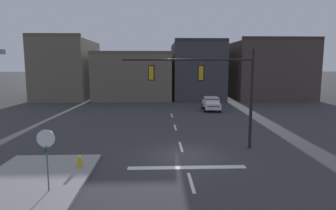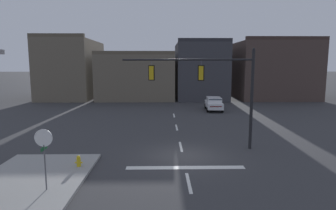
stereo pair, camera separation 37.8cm
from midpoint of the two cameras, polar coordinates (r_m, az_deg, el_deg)
The scene contains 9 objects.
ground_plane at distance 17.88m, azimuth 3.56°, elevation -9.99°, with size 400.00×400.00×0.00m, color #353538.
sidewalk_near_corner at distance 15.31m, azimuth -25.10°, elevation -13.63°, with size 5.00×8.00×0.15m, color gray.
stop_bar_paint at distance 16.00m, azimuth 4.14°, elevation -12.19°, with size 6.40×0.50×0.01m, color silver.
lane_centreline at distance 19.79m, azimuth 3.09°, elevation -8.19°, with size 0.16×26.40×0.01m.
signal_mast_near_side at distance 19.16m, azimuth 9.14°, elevation 4.54°, with size 8.55×1.38×6.56m.
stop_sign at distance 13.36m, azimuth -22.51°, elevation -7.28°, with size 0.76×0.64×2.83m.
car_lot_nearside at distance 35.20m, azimuth 9.32°, elevation 0.32°, with size 2.13×4.54×1.61m.
fire_hydrant at distance 16.31m, azimuth -16.54°, elevation -10.90°, with size 0.40×0.30×0.75m.
building_row at distance 48.06m, azimuth 1.49°, elevation 6.54°, with size 42.89×13.82×9.83m.
Camera 2 is at (-1.21, -16.95, 5.54)m, focal length 30.93 mm.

